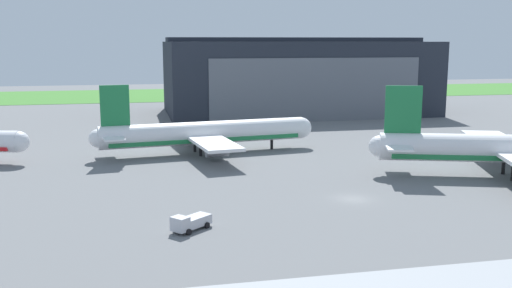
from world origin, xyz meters
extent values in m
plane|color=slate|center=(0.00, 0.00, 0.00)|extent=(440.00, 440.00, 0.00)
cube|color=#418032|center=(0.00, 160.22, 0.04)|extent=(440.00, 56.00, 0.08)
cube|color=#232833|center=(19.16, 93.86, 10.31)|extent=(74.78, 38.65, 20.63)
cube|color=slate|center=(19.16, 74.38, 8.25)|extent=(56.83, 0.30, 16.50)
cube|color=#232833|center=(19.16, 93.86, 21.23)|extent=(74.78, 9.28, 1.20)
cylinder|color=white|center=(-15.07, 36.14, 3.94)|extent=(39.14, 9.14, 4.22)
sphere|color=white|center=(4.23, 38.62, 3.94)|extent=(4.05, 4.05, 4.05)
sphere|color=white|center=(-34.38, 33.66, 3.94)|extent=(3.29, 3.29, 3.29)
cube|color=#1E7A42|center=(-15.07, 36.14, 2.78)|extent=(36.06, 8.79, 0.74)
cube|color=#1E7A42|center=(-31.29, 34.06, 9.63)|extent=(5.07, 1.04, 7.17)
cube|color=white|center=(-31.66, 30.83, 4.36)|extent=(4.23, 6.30, 0.28)
cube|color=white|center=(-32.46, 37.08, 4.36)|extent=(4.23, 6.30, 0.28)
cube|color=white|center=(-14.71, 27.23, 3.41)|extent=(8.14, 16.11, 0.56)
cube|color=white|center=(-16.98, 44.85, 3.41)|extent=(8.14, 16.11, 0.56)
cylinder|color=gray|center=(-14.08, 28.56, 1.95)|extent=(4.27, 2.81, 2.32)
cylinder|color=gray|center=(-16.03, 43.72, 1.95)|extent=(4.27, 2.81, 2.32)
cylinder|color=black|center=(-1.95, 37.82, 0.92)|extent=(0.56, 0.56, 1.83)
cylinder|color=black|center=(-16.34, 33.74, 0.92)|extent=(0.56, 0.56, 1.83)
cylinder|color=black|center=(-16.90, 38.14, 0.92)|extent=(0.56, 0.56, 1.83)
sphere|color=silver|center=(-47.42, 33.18, 3.92)|extent=(3.57, 3.57, 3.57)
sphere|color=white|center=(9.32, 12.91, 4.54)|extent=(3.37, 3.37, 3.37)
cube|color=#1E7A42|center=(12.57, 11.83, 10.37)|extent=(5.40, 2.12, 7.34)
cube|color=white|center=(10.74, 9.04, 4.97)|extent=(5.55, 6.95, 0.28)
cube|color=white|center=(12.77, 15.16, 4.97)|extent=(5.55, 6.95, 0.28)
cube|color=white|center=(32.13, 16.60, 4.00)|extent=(12.44, 20.14, 0.56)
cylinder|color=gray|center=(32.42, 14.90, 2.51)|extent=(4.64, 3.54, 2.38)
cylinder|color=black|center=(28.68, 8.89, 1.19)|extent=(0.56, 0.56, 2.38)
cube|color=#B7BCC6|center=(-23.78, -9.44, 1.13)|extent=(2.25, 2.30, 1.57)
cube|color=#B7BCC6|center=(-21.91, -7.84, 0.87)|extent=(3.87, 3.68, 1.07)
cylinder|color=black|center=(-24.22, -8.49, 0.34)|extent=(0.69, 0.64, 0.68)
cylinder|color=black|center=(-22.91, -10.02, 0.34)|extent=(0.69, 0.64, 0.68)
cylinder|color=black|center=(-21.98, -6.57, 0.34)|extent=(0.69, 0.64, 0.68)
cylinder|color=black|center=(-20.67, -8.11, 0.34)|extent=(0.69, 0.64, 0.68)
camera|label=1|loc=(-28.61, -70.77, 20.75)|focal=40.91mm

